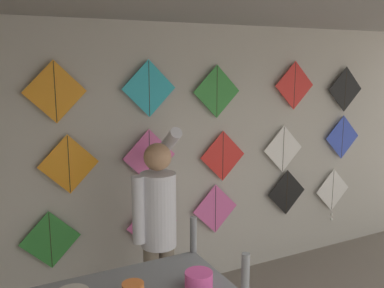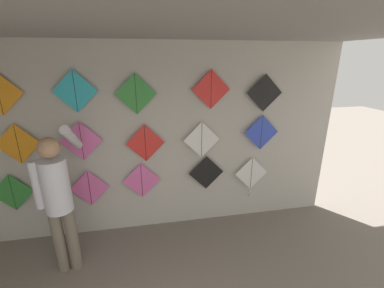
# 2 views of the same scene
# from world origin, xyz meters

# --- Properties ---
(back_panel) EXTENTS (5.93, 0.06, 2.80)m
(back_panel) POSITION_xyz_m (0.00, 3.45, 1.40)
(back_panel) COLOR #BCB7AD
(back_panel) RESTS_ON ground
(ceiling_slab) EXTENTS (5.93, 4.22, 0.04)m
(ceiling_slab) POSITION_xyz_m (0.00, 1.71, 2.82)
(ceiling_slab) COLOR gray
(shopkeeper) EXTENTS (0.47, 0.67, 1.88)m
(shopkeeper) POSITION_xyz_m (-1.04, 2.72, 1.06)
(shopkeeper) COLOR #726656
(shopkeeper) RESTS_ON ground
(kite_0) EXTENTS (0.55, 0.01, 0.55)m
(kite_0) POSITION_xyz_m (-1.84, 3.36, 0.81)
(kite_0) COLOR #338C38
(kite_1) EXTENTS (0.55, 0.01, 0.55)m
(kite_1) POSITION_xyz_m (-0.84, 3.36, 0.78)
(kite_1) COLOR pink
(kite_2) EXTENTS (0.55, 0.01, 0.55)m
(kite_2) POSITION_xyz_m (-0.09, 3.36, 0.83)
(kite_2) COLOR pink
(kite_3) EXTENTS (0.55, 0.01, 0.55)m
(kite_3) POSITION_xyz_m (0.90, 3.36, 0.87)
(kite_3) COLOR black
(kite_4) EXTENTS (0.55, 0.04, 0.69)m
(kite_4) POSITION_xyz_m (1.65, 3.36, 0.77)
(kite_4) COLOR white
(kite_5) EXTENTS (0.55, 0.01, 0.55)m
(kite_5) POSITION_xyz_m (-1.64, 3.36, 1.50)
(kite_5) COLOR orange
(kite_6) EXTENTS (0.55, 0.01, 0.55)m
(kite_6) POSITION_xyz_m (-0.86, 3.36, 1.50)
(kite_6) COLOR pink
(kite_7) EXTENTS (0.55, 0.01, 0.55)m
(kite_7) POSITION_xyz_m (-0.01, 3.36, 1.41)
(kite_7) COLOR red
(kite_8) EXTENTS (0.55, 0.01, 0.55)m
(kite_8) POSITION_xyz_m (0.82, 3.36, 1.42)
(kite_8) COLOR white
(kite_9) EXTENTS (0.55, 0.01, 0.55)m
(kite_9) POSITION_xyz_m (1.76, 3.36, 1.48)
(kite_9) COLOR blue
(kite_10) EXTENTS (0.55, 0.01, 0.55)m
(kite_10) POSITION_xyz_m (-1.72, 3.36, 2.16)
(kite_10) COLOR orange
(kite_11) EXTENTS (0.55, 0.01, 0.55)m
(kite_11) POSITION_xyz_m (-0.85, 3.36, 2.17)
(kite_11) COLOR #28B2C6
(kite_12) EXTENTS (0.55, 0.01, 0.55)m
(kite_12) POSITION_xyz_m (-0.09, 3.36, 2.11)
(kite_12) COLOR #338C38
(kite_13) EXTENTS (0.55, 0.01, 0.55)m
(kite_13) POSITION_xyz_m (0.94, 3.36, 2.15)
(kite_13) COLOR red
(kite_14) EXTENTS (0.55, 0.01, 0.55)m
(kite_14) POSITION_xyz_m (1.75, 3.36, 2.08)
(kite_14) COLOR black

